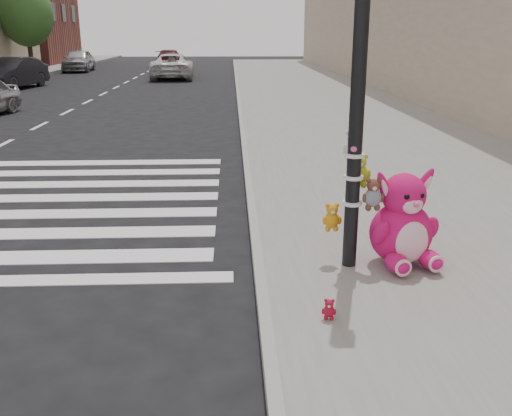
{
  "coord_description": "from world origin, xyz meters",
  "views": [
    {
      "loc": [
        1.25,
        -4.3,
        2.75
      ],
      "look_at": [
        1.53,
        2.1,
        0.75
      ],
      "focal_mm": 40.0,
      "sensor_mm": 36.0,
      "label": 1
    }
  ],
  "objects_px": {
    "signal_pole": "(358,119)",
    "red_teddy": "(329,309)",
    "car_dark_far": "(12,73)",
    "car_white_near": "(172,66)",
    "pink_bunny": "(403,226)"
  },
  "relations": [
    {
      "from": "signal_pole",
      "to": "red_teddy",
      "type": "xyz_separation_m",
      "value": [
        -0.47,
        -1.31,
        -1.59
      ]
    },
    {
      "from": "signal_pole",
      "to": "car_dark_far",
      "type": "relative_size",
      "value": 0.88
    },
    {
      "from": "car_dark_far",
      "to": "car_white_near",
      "type": "relative_size",
      "value": 0.88
    },
    {
      "from": "signal_pole",
      "to": "red_teddy",
      "type": "distance_m",
      "value": 2.12
    },
    {
      "from": "car_dark_far",
      "to": "car_white_near",
      "type": "distance_m",
      "value": 9.2
    },
    {
      "from": "signal_pole",
      "to": "car_white_near",
      "type": "xyz_separation_m",
      "value": [
        -4.79,
        28.42,
        -1.12
      ]
    },
    {
      "from": "car_dark_far",
      "to": "car_white_near",
      "type": "height_order",
      "value": "car_dark_far"
    },
    {
      "from": "signal_pole",
      "to": "car_dark_far",
      "type": "xyz_separation_m",
      "value": [
        -11.96,
        22.66,
        -1.09
      ]
    },
    {
      "from": "pink_bunny",
      "to": "red_teddy",
      "type": "relative_size",
      "value": 5.44
    },
    {
      "from": "red_teddy",
      "to": "car_dark_far",
      "type": "distance_m",
      "value": 26.59
    },
    {
      "from": "red_teddy",
      "to": "car_dark_far",
      "type": "height_order",
      "value": "car_dark_far"
    },
    {
      "from": "car_white_near",
      "to": "signal_pole",
      "type": "bearing_deg",
      "value": 96.83
    },
    {
      "from": "signal_pole",
      "to": "car_dark_far",
      "type": "height_order",
      "value": "signal_pole"
    },
    {
      "from": "red_teddy",
      "to": "car_dark_far",
      "type": "bearing_deg",
      "value": 125.81
    },
    {
      "from": "red_teddy",
      "to": "car_white_near",
      "type": "distance_m",
      "value": 30.05
    }
  ]
}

